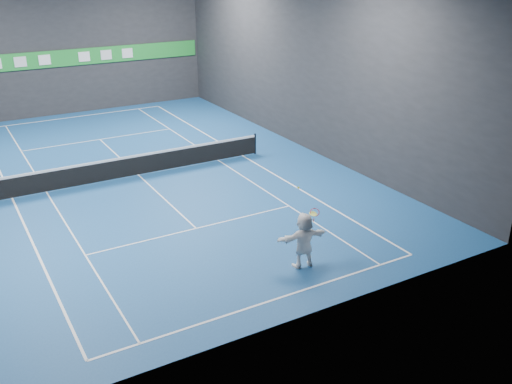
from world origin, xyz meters
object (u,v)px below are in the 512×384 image
tennis_ball (298,188)px  tennis_racket (314,215)px  tennis_net (138,164)px  player (304,240)px

tennis_ball → tennis_racket: bearing=1.5°
tennis_ball → tennis_net: (-1.63, 10.63, -2.25)m
player → tennis_racket: 0.89m
player → tennis_ball: tennis_ball is taller
tennis_net → player: bearing=-80.0°
player → tennis_racket: bearing=-166.0°
player → tennis_racket: (0.39, 0.05, 0.79)m
player → tennis_net: 10.83m
tennis_racket → tennis_ball: bearing=-178.5°
tennis_ball → tennis_net: bearing=98.7°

